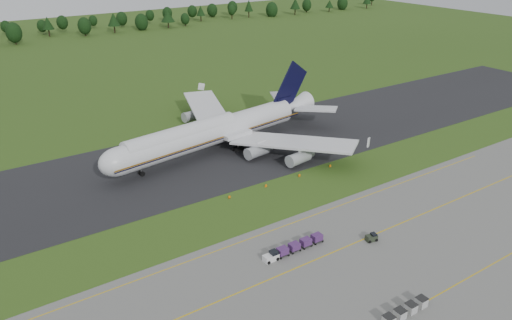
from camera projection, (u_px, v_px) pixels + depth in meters
ground at (261, 204)px, 105.83m from camera, size 600.00×600.00×0.00m
apron at (381, 289)px, 80.04m from camera, size 300.00×52.00×0.06m
taxiway at (200, 159)px, 127.05m from camera, size 300.00×40.00×0.08m
apron_markings at (350, 267)px, 85.34m from camera, size 300.00×30.20×0.01m
tree_line at (30, 29)px, 268.57m from camera, size 527.65×23.44×11.82m
aircraft at (215, 131)px, 129.83m from camera, size 69.38×66.53×19.40m
baggage_train at (293, 247)px, 89.32m from camera, size 12.84×1.64×1.58m
utility_cart at (371, 238)px, 92.62m from camera, size 2.30×1.67×1.14m
uld_row at (405, 311)px, 74.31m from camera, size 8.75×1.55×1.53m
edge_markers at (283, 181)px, 115.13m from camera, size 29.35×0.30×0.60m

